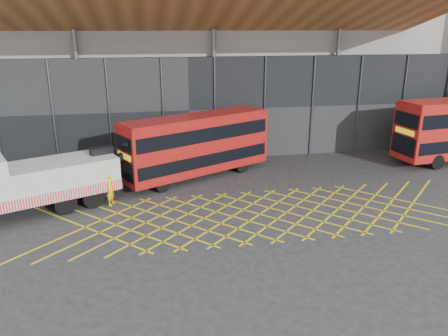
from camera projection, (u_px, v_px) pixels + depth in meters
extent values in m
plane|color=#28282B|center=(175.00, 221.00, 24.06)|extent=(120.00, 120.00, 0.00)
cube|color=yellow|center=(85.00, 227.00, 23.25)|extent=(7.16, 7.16, 0.01)
cube|color=yellow|center=(85.00, 227.00, 23.25)|extent=(7.16, 7.16, 0.01)
cube|color=yellow|center=(116.00, 225.00, 23.52)|extent=(7.16, 7.16, 0.01)
cube|color=yellow|center=(116.00, 225.00, 23.52)|extent=(7.16, 7.16, 0.01)
cube|color=yellow|center=(146.00, 223.00, 23.79)|extent=(7.16, 7.16, 0.01)
cube|color=yellow|center=(146.00, 223.00, 23.79)|extent=(7.16, 7.16, 0.01)
cube|color=yellow|center=(175.00, 220.00, 24.05)|extent=(7.16, 7.16, 0.01)
cube|color=yellow|center=(175.00, 220.00, 24.05)|extent=(7.16, 7.16, 0.01)
cube|color=yellow|center=(204.00, 218.00, 24.32)|extent=(7.16, 7.16, 0.01)
cube|color=yellow|center=(204.00, 218.00, 24.32)|extent=(7.16, 7.16, 0.01)
cube|color=yellow|center=(232.00, 216.00, 24.59)|extent=(7.16, 7.16, 0.01)
cube|color=yellow|center=(232.00, 216.00, 24.59)|extent=(7.16, 7.16, 0.01)
cube|color=yellow|center=(260.00, 214.00, 24.86)|extent=(7.16, 7.16, 0.01)
cube|color=yellow|center=(260.00, 214.00, 24.86)|extent=(7.16, 7.16, 0.01)
cube|color=yellow|center=(287.00, 212.00, 25.12)|extent=(7.16, 7.16, 0.01)
cube|color=yellow|center=(287.00, 212.00, 25.12)|extent=(7.16, 7.16, 0.01)
cube|color=yellow|center=(313.00, 210.00, 25.39)|extent=(7.16, 7.16, 0.01)
cube|color=yellow|center=(313.00, 210.00, 25.39)|extent=(7.16, 7.16, 0.01)
cube|color=yellow|center=(339.00, 208.00, 25.66)|extent=(7.16, 7.16, 0.01)
cube|color=yellow|center=(339.00, 208.00, 25.66)|extent=(7.16, 7.16, 0.01)
cube|color=yellow|center=(364.00, 206.00, 25.93)|extent=(7.16, 7.16, 0.01)
cube|color=yellow|center=(364.00, 206.00, 25.93)|extent=(7.16, 7.16, 0.01)
cube|color=yellow|center=(389.00, 205.00, 26.20)|extent=(7.16, 7.16, 0.01)
cube|color=yellow|center=(389.00, 205.00, 26.20)|extent=(7.16, 7.16, 0.01)
cube|color=yellow|center=(413.00, 203.00, 26.46)|extent=(7.16, 7.16, 0.01)
cube|color=yellow|center=(413.00, 203.00, 26.46)|extent=(7.16, 7.16, 0.01)
cube|color=gray|center=(179.00, 40.00, 39.38)|extent=(55.00, 14.00, 18.00)
cube|color=black|center=(189.00, 109.00, 34.10)|extent=(55.00, 0.80, 8.00)
cube|color=#965B2B|center=(160.00, 5.00, 27.98)|extent=(40.00, 11.93, 4.07)
cylinder|color=#595B60|center=(81.00, 100.00, 32.27)|extent=(0.36, 0.36, 10.00)
cylinder|color=#595B60|center=(214.00, 96.00, 33.94)|extent=(0.36, 0.36, 10.00)
cylinder|color=#595B60|center=(335.00, 93.00, 35.61)|extent=(0.36, 0.36, 10.00)
cube|color=black|center=(26.00, 201.00, 24.69)|extent=(10.40, 5.54, 0.40)
cube|color=silver|center=(53.00, 177.00, 25.21)|extent=(7.66, 5.54, 1.84)
cube|color=red|center=(61.00, 196.00, 24.28)|extent=(6.51, 2.99, 0.63)
cube|color=black|center=(102.00, 151.00, 26.48)|extent=(1.49, 1.09, 0.57)
cube|color=black|center=(120.00, 157.00, 27.28)|extent=(2.45, 1.40, 1.24)
cylinder|color=black|center=(93.00, 197.00, 25.65)|extent=(1.32, 0.89, 1.26)
cylinder|color=black|center=(81.00, 185.00, 27.54)|extent=(1.32, 0.89, 1.26)
cube|color=#9E0F0C|center=(197.00, 144.00, 30.29)|extent=(10.80, 7.15, 3.82)
cube|color=black|center=(197.00, 156.00, 30.56)|extent=(10.44, 7.01, 0.84)
cube|color=black|center=(197.00, 132.00, 30.01)|extent=(10.44, 7.01, 0.94)
cube|color=black|center=(125.00, 170.00, 27.43)|extent=(1.06, 2.00, 1.28)
cube|color=black|center=(123.00, 144.00, 26.90)|extent=(1.06, 2.00, 0.94)
cube|color=yellow|center=(124.00, 156.00, 27.14)|extent=(0.85, 1.60, 0.34)
cube|color=#9E0F0C|center=(196.00, 116.00, 29.68)|extent=(10.52, 6.87, 0.12)
cylinder|color=black|center=(162.00, 184.00, 28.06)|extent=(1.05, 0.73, 1.02)
cylinder|color=black|center=(146.00, 175.00, 29.74)|extent=(1.05, 0.73, 1.02)
cylinder|color=black|center=(242.00, 166.00, 31.85)|extent=(1.05, 0.73, 1.02)
cylinder|color=black|center=(224.00, 159.00, 33.52)|extent=(1.05, 0.73, 1.02)
cube|color=black|center=(403.00, 145.00, 32.62)|extent=(0.41, 2.43, 1.42)
cube|color=black|center=(406.00, 120.00, 32.03)|extent=(0.41, 2.43, 1.04)
cube|color=yellow|center=(405.00, 131.00, 32.29)|extent=(0.34, 1.94, 0.38)
cylinder|color=black|center=(437.00, 162.00, 32.52)|extent=(1.17, 0.49, 1.14)
cylinder|color=black|center=(413.00, 153.00, 34.77)|extent=(1.17, 0.49, 1.14)
imported|color=yellow|center=(111.00, 189.00, 25.95)|extent=(0.66, 0.81, 1.92)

